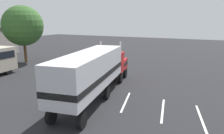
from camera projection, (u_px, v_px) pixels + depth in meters
name	position (u px, v px, depth m)	size (l,w,h in m)	color
ground_plane	(116.00, 80.00, 23.60)	(120.00, 120.00, 0.00)	#232326
lane_stripe_near	(126.00, 102.00, 17.31)	(4.40, 0.16, 0.01)	silver
lane_stripe_mid	(163.00, 110.00, 15.67)	(4.40, 0.16, 0.01)	silver
lane_stripe_far	(201.00, 118.00, 14.40)	(4.40, 0.16, 0.01)	silver
semi_truck	(95.00, 70.00, 17.82)	(14.38, 5.12, 4.50)	#B21919
person_bystander	(79.00, 79.00, 20.85)	(0.38, 0.48, 1.63)	black
tree_left	(23.00, 26.00, 32.24)	(6.29, 6.29, 9.01)	brown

